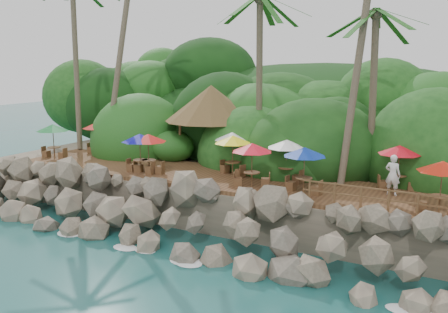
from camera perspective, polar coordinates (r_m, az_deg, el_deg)
The scene contains 11 objects.
ground at distance 21.52m, azimuth -7.78°, elevation -11.70°, with size 140.00×140.00×0.00m, color #19514F.
land_base at distance 34.81m, azimuth 7.86°, elevation -0.97°, with size 32.00×25.20×2.10m, color gray.
jungle_hill at distance 41.99m, azimuth 11.44°, elevation -0.46°, with size 44.80×28.00×15.40m, color #143811.
seawall at distance 22.65m, azimuth -4.86°, elevation -7.34°, with size 29.00×4.00×2.30m, color gray, non-canonical shape.
terrace at distance 25.66m, azimuth 0.00°, elevation -2.63°, with size 26.00×5.00×0.20m, color brown.
jungle_foliage at distance 34.14m, azimuth 7.21°, elevation -3.01°, with size 44.00×16.00×12.00m, color #143811, non-canonical shape.
foam_line at distance 21.73m, azimuth -7.31°, elevation -11.37°, with size 25.20×0.80×0.06m.
palapa at distance 29.76m, azimuth -1.52°, elevation 6.31°, with size 5.71×5.71×4.60m.
dining_clusters at distance 25.26m, azimuth -0.33°, elevation 1.55°, with size 24.40×4.98×2.16m.
railing at distance 20.46m, azimuth 20.39°, elevation -4.92°, with size 8.30×0.10×1.00m.
waiter at distance 23.29m, azimuth 19.31°, elevation -2.07°, with size 0.69×0.45×1.89m, color white.
Camera 1 is at (11.85, -15.91, 8.35)m, focal length 38.70 mm.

